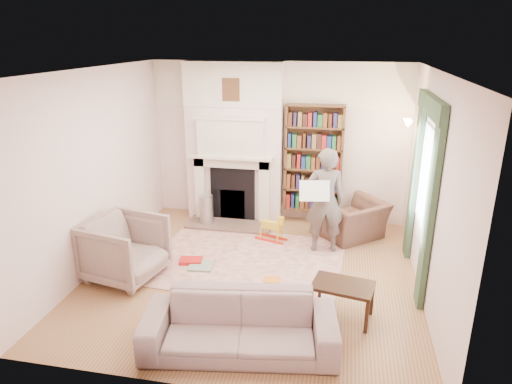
% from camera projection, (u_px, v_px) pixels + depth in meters
% --- Properties ---
extents(floor, '(4.50, 4.50, 0.00)m').
position_uv_depth(floor, '(253.00, 274.00, 6.45)').
color(floor, brown).
rests_on(floor, ground).
extents(ceiling, '(4.50, 4.50, 0.00)m').
position_uv_depth(ceiling, '(252.00, 70.00, 5.54)').
color(ceiling, white).
rests_on(ceiling, wall_back).
extents(wall_back, '(4.50, 0.00, 4.50)m').
position_uv_depth(wall_back, '(278.00, 143.00, 8.08)').
color(wall_back, white).
rests_on(wall_back, floor).
extents(wall_front, '(4.50, 0.00, 4.50)m').
position_uv_depth(wall_front, '(199.00, 257.00, 3.91)').
color(wall_front, white).
rests_on(wall_front, floor).
extents(wall_left, '(0.00, 4.50, 4.50)m').
position_uv_depth(wall_left, '(96.00, 171.00, 6.41)').
color(wall_left, white).
rests_on(wall_left, floor).
extents(wall_right, '(0.00, 4.50, 4.50)m').
position_uv_depth(wall_right, '(432.00, 191.00, 5.58)').
color(wall_right, white).
rests_on(wall_right, floor).
extents(fireplace, '(1.70, 0.58, 2.80)m').
position_uv_depth(fireplace, '(234.00, 144.00, 8.04)').
color(fireplace, white).
rests_on(fireplace, floor).
extents(bookcase, '(1.00, 0.24, 1.85)m').
position_uv_depth(bookcase, '(314.00, 159.00, 7.92)').
color(bookcase, brown).
rests_on(bookcase, floor).
extents(window, '(0.02, 0.90, 1.30)m').
position_uv_depth(window, '(426.00, 177.00, 5.94)').
color(window, silver).
rests_on(window, wall_right).
extents(curtain_left, '(0.07, 0.32, 2.40)m').
position_uv_depth(curtain_left, '(430.00, 215.00, 5.38)').
color(curtain_left, '#2E4830').
rests_on(curtain_left, floor).
extents(curtain_right, '(0.07, 0.32, 2.40)m').
position_uv_depth(curtain_right, '(414.00, 180.00, 6.68)').
color(curtain_right, '#2E4830').
rests_on(curtain_right, floor).
extents(pelmet, '(0.09, 1.70, 0.24)m').
position_uv_depth(pelmet, '(432.00, 106.00, 5.64)').
color(pelmet, '#2E4830').
rests_on(pelmet, wall_right).
extents(wall_sconce, '(0.20, 0.24, 0.24)m').
position_uv_depth(wall_sconce, '(404.00, 127.00, 6.85)').
color(wall_sconce, gold).
rests_on(wall_sconce, wall_right).
extents(rug, '(2.93, 2.33, 0.01)m').
position_uv_depth(rug, '(246.00, 261.00, 6.83)').
color(rug, beige).
rests_on(rug, floor).
extents(armchair_reading, '(1.28, 1.27, 0.63)m').
position_uv_depth(armchair_reading, '(353.00, 220.00, 7.55)').
color(armchair_reading, '#483026').
rests_on(armchair_reading, floor).
extents(armchair_left, '(1.12, 1.10, 0.87)m').
position_uv_depth(armchair_left, '(125.00, 249.00, 6.24)').
color(armchair_left, '#B1A692').
rests_on(armchair_left, floor).
extents(sofa, '(2.14, 1.10, 0.60)m').
position_uv_depth(sofa, '(240.00, 325.00, 4.82)').
color(sofa, gray).
rests_on(sofa, floor).
extents(man_reading, '(0.66, 0.50, 1.65)m').
position_uv_depth(man_reading, '(325.00, 201.00, 6.91)').
color(man_reading, '#5C514A').
rests_on(man_reading, floor).
extents(newspaper, '(0.46, 0.20, 0.30)m').
position_uv_depth(newspaper, '(315.00, 191.00, 6.68)').
color(newspaper, white).
rests_on(newspaper, man_reading).
extents(coffee_table, '(0.77, 0.58, 0.45)m').
position_uv_depth(coffee_table, '(342.00, 301.00, 5.40)').
color(coffee_table, '#311D11').
rests_on(coffee_table, floor).
extents(paraffin_heater, '(0.32, 0.32, 0.55)m').
position_uv_depth(paraffin_heater, '(207.00, 210.00, 8.06)').
color(paraffin_heater, '#ABAEB3').
rests_on(paraffin_heater, floor).
extents(rocking_horse, '(0.55, 0.34, 0.45)m').
position_uv_depth(rocking_horse, '(271.00, 228.00, 7.45)').
color(rocking_horse, gold).
rests_on(rocking_horse, rug).
extents(board_game, '(0.37, 0.37, 0.03)m').
position_uv_depth(board_game, '(201.00, 266.00, 6.64)').
color(board_game, '#D2C54A').
rests_on(board_game, rug).
extents(game_box_lid, '(0.36, 0.28, 0.05)m').
position_uv_depth(game_box_lid, '(191.00, 261.00, 6.76)').
color(game_box_lid, red).
rests_on(game_box_lid, rug).
extents(comic_annuals, '(0.68, 0.61, 0.02)m').
position_uv_depth(comic_annuals, '(263.00, 287.00, 6.08)').
color(comic_annuals, red).
rests_on(comic_annuals, rug).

